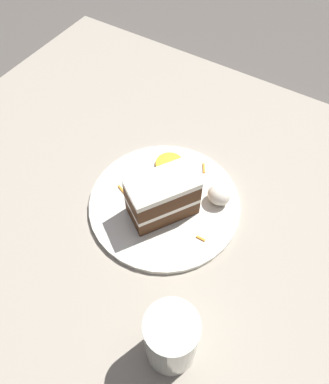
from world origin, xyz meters
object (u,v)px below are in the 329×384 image
(plate, at_px, (165,203))
(drinking_glass, at_px, (171,341))
(cake_slice, at_px, (162,197))
(cream_dollop, at_px, (219,195))
(orange_garnish, at_px, (170,164))

(plate, distance_m, drinking_glass, 0.28)
(cake_slice, bearing_deg, drinking_glass, 157.90)
(cream_dollop, xyz_separation_m, orange_garnish, (0.13, -0.03, -0.02))
(drinking_glass, bearing_deg, plate, -56.26)
(cream_dollop, xyz_separation_m, drinking_glass, (-0.06, 0.29, 0.03))
(plate, bearing_deg, orange_garnish, -64.79)
(drinking_glass, bearing_deg, cake_slice, -55.15)
(orange_garnish, xyz_separation_m, drinking_glass, (-0.19, 0.32, 0.04))
(cream_dollop, relative_size, drinking_glass, 0.35)
(orange_garnish, bearing_deg, plate, 115.21)
(plate, bearing_deg, cream_dollop, -146.99)
(cream_dollop, bearing_deg, drinking_glass, 102.57)
(plate, bearing_deg, drinking_glass, 123.74)
(cream_dollop, distance_m, drinking_glass, 0.30)
(cake_slice, xyz_separation_m, cream_dollop, (-0.08, -0.08, -0.03))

